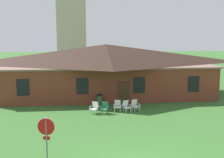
{
  "coord_description": "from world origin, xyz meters",
  "views": [
    {
      "loc": [
        -2.68,
        -12.17,
        6.34
      ],
      "look_at": [
        -0.46,
        8.2,
        3.16
      ],
      "focal_mm": 44.82,
      "sensor_mm": 36.0,
      "label": 1
    }
  ],
  "objects_px": {
    "stop_sign": "(46,136)",
    "lawn_chair_by_porch": "(94,108)",
    "lawn_chair_right_end": "(135,105)",
    "lawn_chair_middle": "(126,106)",
    "trash_bin": "(100,100)",
    "lawn_chair_left_end": "(117,106)",
    "lawn_chair_near_door": "(105,108)"
  },
  "relations": [
    {
      "from": "lawn_chair_by_porch",
      "to": "lawn_chair_right_end",
      "type": "bearing_deg",
      "value": 7.79
    },
    {
      "from": "lawn_chair_by_porch",
      "to": "lawn_chair_left_end",
      "type": "bearing_deg",
      "value": 13.1
    },
    {
      "from": "lawn_chair_right_end",
      "to": "trash_bin",
      "type": "distance_m",
      "value": 3.68
    },
    {
      "from": "stop_sign",
      "to": "lawn_chair_near_door",
      "type": "distance_m",
      "value": 10.85
    },
    {
      "from": "lawn_chair_right_end",
      "to": "lawn_chair_by_porch",
      "type": "bearing_deg",
      "value": -172.21
    },
    {
      "from": "lawn_chair_by_porch",
      "to": "lawn_chair_left_end",
      "type": "height_order",
      "value": "same"
    },
    {
      "from": "stop_sign",
      "to": "lawn_chair_right_end",
      "type": "bearing_deg",
      "value": 60.54
    },
    {
      "from": "lawn_chair_near_door",
      "to": "lawn_chair_right_end",
      "type": "height_order",
      "value": "same"
    },
    {
      "from": "lawn_chair_by_porch",
      "to": "trash_bin",
      "type": "distance_m",
      "value": 2.8
    },
    {
      "from": "lawn_chair_near_door",
      "to": "trash_bin",
      "type": "relative_size",
      "value": 0.98
    },
    {
      "from": "lawn_chair_by_porch",
      "to": "lawn_chair_left_end",
      "type": "relative_size",
      "value": 1.0
    },
    {
      "from": "trash_bin",
      "to": "lawn_chair_left_end",
      "type": "bearing_deg",
      "value": -58.91
    },
    {
      "from": "lawn_chair_near_door",
      "to": "lawn_chair_left_end",
      "type": "height_order",
      "value": "same"
    },
    {
      "from": "lawn_chair_right_end",
      "to": "lawn_chair_left_end",
      "type": "bearing_deg",
      "value": -179.29
    },
    {
      "from": "lawn_chair_left_end",
      "to": "lawn_chair_right_end",
      "type": "bearing_deg",
      "value": 0.71
    },
    {
      "from": "lawn_chair_right_end",
      "to": "stop_sign",
      "type": "bearing_deg",
      "value": -119.46
    },
    {
      "from": "lawn_chair_middle",
      "to": "lawn_chair_by_porch",
      "type": "bearing_deg",
      "value": -174.83
    },
    {
      "from": "lawn_chair_by_porch",
      "to": "lawn_chair_near_door",
      "type": "relative_size",
      "value": 1.0
    },
    {
      "from": "stop_sign",
      "to": "lawn_chair_middle",
      "type": "bearing_deg",
      "value": 63.34
    },
    {
      "from": "lawn_chair_by_porch",
      "to": "lawn_chair_near_door",
      "type": "distance_m",
      "value": 0.85
    },
    {
      "from": "stop_sign",
      "to": "lawn_chair_near_door",
      "type": "xyz_separation_m",
      "value": [
        3.43,
        10.19,
        -1.48
      ]
    },
    {
      "from": "lawn_chair_middle",
      "to": "trash_bin",
      "type": "distance_m",
      "value": 3.26
    },
    {
      "from": "stop_sign",
      "to": "lawn_chair_by_porch",
      "type": "relative_size",
      "value": 2.91
    },
    {
      "from": "lawn_chair_by_porch",
      "to": "stop_sign",
      "type": "bearing_deg",
      "value": -104.1
    },
    {
      "from": "stop_sign",
      "to": "lawn_chair_middle",
      "type": "distance_m",
      "value": 11.89
    },
    {
      "from": "stop_sign",
      "to": "lawn_chair_middle",
      "type": "xyz_separation_m",
      "value": [
        5.29,
        10.55,
        -1.48
      ]
    },
    {
      "from": "stop_sign",
      "to": "lawn_chair_middle",
      "type": "relative_size",
      "value": 2.91
    },
    {
      "from": "lawn_chair_left_end",
      "to": "lawn_chair_near_door",
      "type": "bearing_deg",
      "value": -153.17
    },
    {
      "from": "lawn_chair_middle",
      "to": "trash_bin",
      "type": "xyz_separation_m",
      "value": [
        -2.1,
        2.49,
        -0.0
      ]
    },
    {
      "from": "lawn_chair_middle",
      "to": "lawn_chair_right_end",
      "type": "relative_size",
      "value": 1.0
    },
    {
      "from": "lawn_chair_by_porch",
      "to": "lawn_chair_middle",
      "type": "height_order",
      "value": "same"
    },
    {
      "from": "stop_sign",
      "to": "lawn_chair_right_end",
      "type": "xyz_separation_m",
      "value": [
        6.09,
        10.78,
        -1.48
      ]
    }
  ]
}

